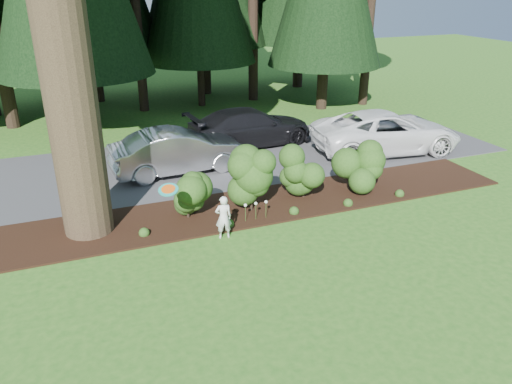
{
  "coord_description": "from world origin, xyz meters",
  "views": [
    {
      "loc": [
        -4.78,
        -9.06,
        6.15
      ],
      "look_at": [
        -0.67,
        1.45,
        1.3
      ],
      "focal_mm": 35.0,
      "sensor_mm": 36.0,
      "label": 1
    }
  ],
  "objects_px": {
    "car_white_suv": "(386,132)",
    "car_dark_suv": "(251,127)",
    "car_silver_wagon": "(179,151)",
    "child": "(223,217)",
    "frisbee": "(168,190)"
  },
  "relations": [
    {
      "from": "car_white_suv",
      "to": "car_dark_suv",
      "type": "relative_size",
      "value": 1.11
    },
    {
      "from": "car_white_suv",
      "to": "car_dark_suv",
      "type": "xyz_separation_m",
      "value": [
        -4.5,
        2.62,
        -0.04
      ]
    },
    {
      "from": "car_silver_wagon",
      "to": "child",
      "type": "height_order",
      "value": "car_silver_wagon"
    },
    {
      "from": "child",
      "to": "frisbee",
      "type": "relative_size",
      "value": 2.37
    },
    {
      "from": "car_dark_suv",
      "to": "child",
      "type": "bearing_deg",
      "value": 148.28
    },
    {
      "from": "car_white_suv",
      "to": "frisbee",
      "type": "bearing_deg",
      "value": 123.03
    },
    {
      "from": "car_dark_suv",
      "to": "frisbee",
      "type": "relative_size",
      "value": 10.32
    },
    {
      "from": "car_silver_wagon",
      "to": "car_white_suv",
      "type": "relative_size",
      "value": 0.81
    },
    {
      "from": "car_dark_suv",
      "to": "child",
      "type": "relative_size",
      "value": 4.36
    },
    {
      "from": "car_dark_suv",
      "to": "child",
      "type": "xyz_separation_m",
      "value": [
        -3.36,
        -6.92,
        -0.18
      ]
    },
    {
      "from": "child",
      "to": "frisbee",
      "type": "xyz_separation_m",
      "value": [
        -1.37,
        -0.13,
        1.03
      ]
    },
    {
      "from": "frisbee",
      "to": "child",
      "type": "bearing_deg",
      "value": 5.35
    },
    {
      "from": "frisbee",
      "to": "car_white_suv",
      "type": "bearing_deg",
      "value": 25.63
    },
    {
      "from": "car_white_suv",
      "to": "child",
      "type": "xyz_separation_m",
      "value": [
        -7.86,
        -4.3,
        -0.23
      ]
    },
    {
      "from": "car_white_suv",
      "to": "car_dark_suv",
      "type": "bearing_deg",
      "value": 67.17
    }
  ]
}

